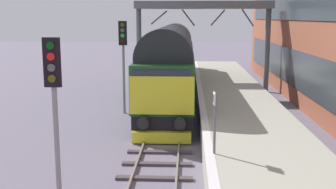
# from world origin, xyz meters

# --- Properties ---
(ground_plane) EXTENTS (140.00, 140.00, 0.00)m
(ground_plane) POSITION_xyz_m (0.00, 0.00, 0.00)
(ground_plane) COLOR slate
(ground_plane) RESTS_ON ground
(track_main) EXTENTS (2.50, 60.00, 0.15)m
(track_main) POSITION_xyz_m (0.00, 0.00, 0.05)
(track_main) COLOR gray
(track_main) RESTS_ON ground
(station_platform) EXTENTS (4.00, 44.00, 1.01)m
(station_platform) POSITION_xyz_m (3.60, 0.00, 0.50)
(station_platform) COLOR #A9AB99
(station_platform) RESTS_ON ground
(diesel_locomotive) EXTENTS (2.74, 18.91, 4.68)m
(diesel_locomotive) POSITION_xyz_m (0.00, 7.87, 2.48)
(diesel_locomotive) COLOR black
(diesel_locomotive) RESTS_ON ground
(signal_post_mid) EXTENTS (0.44, 0.22, 4.66)m
(signal_post_mid) POSITION_xyz_m (-2.40, -7.58, 3.04)
(signal_post_mid) COLOR gray
(signal_post_mid) RESTS_ON ground
(signal_post_far) EXTENTS (0.44, 0.22, 4.97)m
(signal_post_far) POSITION_xyz_m (-2.40, 4.03, 3.23)
(signal_post_far) COLOR gray
(signal_post_far) RESTS_ON ground
(platform_number_sign) EXTENTS (0.10, 0.44, 1.91)m
(platform_number_sign) POSITION_xyz_m (1.88, -5.60, 2.28)
(platform_number_sign) COLOR slate
(platform_number_sign) RESTS_ON station_platform
(overhead_footbridge) EXTENTS (9.30, 2.00, 6.23)m
(overhead_footbridge) POSITION_xyz_m (2.05, 11.17, 5.55)
(overhead_footbridge) COLOR slate
(overhead_footbridge) RESTS_ON ground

